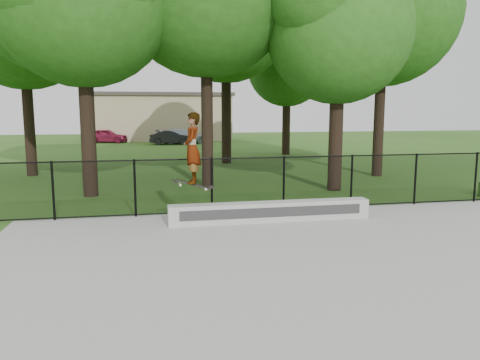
# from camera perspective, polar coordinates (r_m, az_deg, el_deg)

# --- Properties ---
(ground) EXTENTS (100.00, 100.00, 0.00)m
(ground) POSITION_cam_1_polar(r_m,az_deg,el_deg) (7.84, 18.16, -12.95)
(ground) COLOR #2C5818
(ground) RESTS_ON ground
(concrete_slab) EXTENTS (14.00, 12.00, 0.06)m
(concrete_slab) POSITION_cam_1_polar(r_m,az_deg,el_deg) (7.83, 18.17, -12.75)
(concrete_slab) COLOR #9A9A95
(concrete_slab) RESTS_ON ground
(grind_ledge) EXTENTS (5.07, 0.40, 0.49)m
(grind_ledge) POSITION_cam_1_polar(r_m,az_deg,el_deg) (11.68, 3.77, -3.86)
(grind_ledge) COLOR #B5B5B0
(grind_ledge) RESTS_ON concrete_slab
(car_a) EXTENTS (3.66, 2.09, 1.18)m
(car_a) POSITION_cam_1_polar(r_m,az_deg,el_deg) (41.27, -15.95, 5.19)
(car_a) COLOR maroon
(car_a) RESTS_ON ground
(car_b) EXTENTS (3.20, 1.55, 1.12)m
(car_b) POSITION_cam_1_polar(r_m,az_deg,el_deg) (38.32, -8.38, 5.14)
(car_b) COLOR black
(car_b) RESTS_ON ground
(car_c) EXTENTS (4.22, 2.65, 1.24)m
(car_c) POSITION_cam_1_polar(r_m,az_deg,el_deg) (39.09, -7.06, 5.32)
(car_c) COLOR #AFBBC6
(car_c) RESTS_ON ground
(skater_airborne) EXTENTS (0.81, 0.66, 1.87)m
(skater_airborne) POSITION_cam_1_polar(r_m,az_deg,el_deg) (11.07, -5.84, 3.71)
(skater_airborne) COLOR black
(skater_airborne) RESTS_ON ground
(chainlink_fence) EXTENTS (16.06, 0.06, 1.50)m
(chainlink_fence) POSITION_cam_1_polar(r_m,az_deg,el_deg) (12.91, 5.36, -0.39)
(chainlink_fence) COLOR black
(chainlink_fence) RESTS_ON concrete_slab
(tree_row) EXTENTS (20.55, 17.90, 10.98)m
(tree_row) POSITION_cam_1_polar(r_m,az_deg,el_deg) (20.64, -2.53, 19.45)
(tree_row) COLOR black
(tree_row) RESTS_ON ground
(distant_building) EXTENTS (12.40, 6.40, 4.30)m
(distant_building) POSITION_cam_1_polar(r_m,az_deg,el_deg) (44.34, -9.37, 7.66)
(distant_building) COLOR tan
(distant_building) RESTS_ON ground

